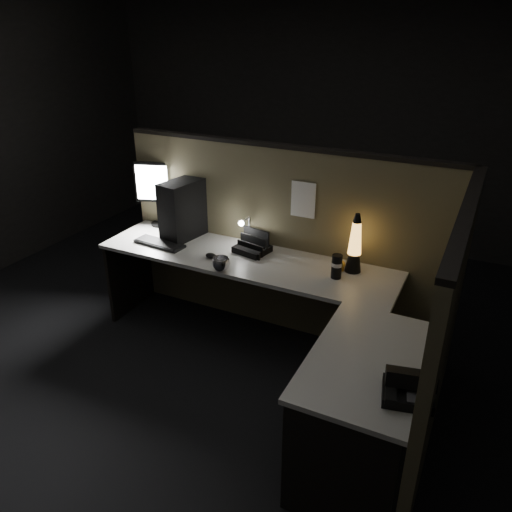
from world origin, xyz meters
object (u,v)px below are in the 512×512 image
at_px(keyboard, 160,244).
at_px(desk_phone, 408,387).
at_px(monitor, 160,187).
at_px(lava_lamp, 355,248).
at_px(pc_tower, 186,208).

height_order(keyboard, desk_phone, desk_phone).
relative_size(monitor, keyboard, 1.28).
xyz_separation_m(keyboard, lava_lamp, (1.50, 0.23, 0.17)).
bearing_deg(desk_phone, lava_lamp, 105.39).
relative_size(keyboard, lava_lamp, 0.98).
xyz_separation_m(pc_tower, monitor, (-0.34, 0.12, 0.09)).
bearing_deg(monitor, desk_phone, -47.39).
distance_m(pc_tower, keyboard, 0.36).
xyz_separation_m(pc_tower, keyboard, (-0.09, -0.26, -0.22)).
relative_size(pc_tower, keyboard, 1.11).
bearing_deg(monitor, lava_lamp, -23.14).
distance_m(lava_lamp, desk_phone, 1.31).
distance_m(pc_tower, lava_lamp, 1.41).
xyz_separation_m(lava_lamp, desk_phone, (0.60, -1.16, -0.13)).
relative_size(pc_tower, monitor, 0.86).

